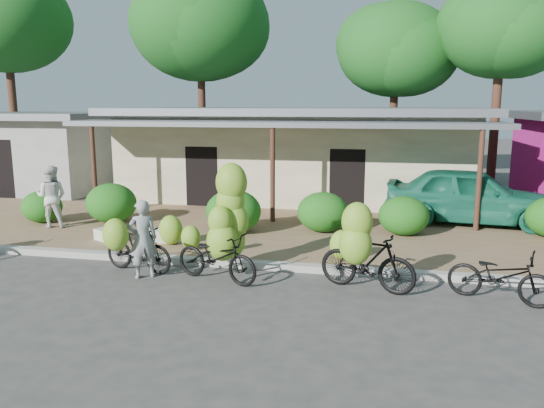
{
  "coord_description": "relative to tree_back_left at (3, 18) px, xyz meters",
  "views": [
    {
      "loc": [
        3.03,
        -8.64,
        3.45
      ],
      "look_at": [
        0.59,
        3.14,
        1.2
      ],
      "focal_mm": 35.0,
      "sensor_mm": 36.0,
      "label": 1
    }
  ],
  "objects": [
    {
      "name": "shop_grey",
      "position": [
        2.69,
        -2.12,
        -5.62
      ],
      "size": [
        7.0,
        6.0,
        3.15
      ],
      "color": "#A4A49F",
      "rests_on": "ground"
    },
    {
      "name": "curb",
      "position": [
        13.69,
        -11.11,
        -7.17
      ],
      "size": [
        60.0,
        0.25,
        0.15
      ],
      "primitive_type": "cube",
      "color": "#A8A399",
      "rests_on": "ground"
    },
    {
      "name": "shop_main",
      "position": [
        13.69,
        -2.18,
        -5.52
      ],
      "size": [
        13.0,
        8.5,
        3.35
      ],
      "color": "beige",
      "rests_on": "ground"
    },
    {
      "name": "sack_far",
      "position": [
        10.13,
        -10.01,
        -6.98
      ],
      "size": [
        0.84,
        0.69,
        0.28
      ],
      "primitive_type": "cube",
      "rotation": [
        0.0,
        0.0,
        -0.49
      ],
      "color": "silver",
      "rests_on": "sidewalk"
    },
    {
      "name": "bike_right",
      "position": [
        16.48,
        -12.15,
        -6.51
      ],
      "size": [
        1.95,
        1.41,
        1.79
      ],
      "rotation": [
        0.0,
        0.0,
        1.25
      ],
      "color": "black",
      "rests_on": "ground"
    },
    {
      "name": "bike_left",
      "position": [
        11.78,
        -11.93,
        -6.67
      ],
      "size": [
        1.72,
        1.27,
        1.27
      ],
      "rotation": [
        0.0,
        0.0,
        1.34
      ],
      "color": "black",
      "rests_on": "ground"
    },
    {
      "name": "loose_banana_b",
      "position": [
        12.43,
        -10.38,
        -6.83
      ],
      "size": [
        0.46,
        0.39,
        0.58
      ],
      "primitive_type": "ellipsoid",
      "color": "#86C030",
      "rests_on": "sidewalk"
    },
    {
      "name": "bystander",
      "position": [
        7.86,
        -8.91,
        -6.26
      ],
      "size": [
        0.95,
        0.8,
        1.71
      ],
      "primitive_type": "imported",
      "rotation": [
        0.0,
        0.0,
        3.35
      ],
      "color": "silver",
      "rests_on": "sidewalk"
    },
    {
      "name": "hedge_4",
      "position": [
        17.35,
        -7.91,
        -6.61
      ],
      "size": [
        1.3,
        1.17,
        1.02
      ],
      "primitive_type": "ellipsoid",
      "color": "#145413",
      "rests_on": "sidewalk"
    },
    {
      "name": "loose_banana_c",
      "position": [
        15.95,
        -10.51,
        -6.79
      ],
      "size": [
        0.54,
        0.45,
        0.67
      ],
      "primitive_type": "ellipsoid",
      "color": "#86C030",
      "rests_on": "sidewalk"
    },
    {
      "name": "tree_near_right",
      "position": [
        21.0,
        1.5,
        -0.79
      ],
      "size": [
        4.86,
        4.72,
        8.26
      ],
      "color": "#4F2D1F",
      "rests_on": "ground"
    },
    {
      "name": "bike_center",
      "position": [
        13.67,
        -11.85,
        -6.37
      ],
      "size": [
        1.99,
        1.41,
        2.32
      ],
      "rotation": [
        0.0,
        0.0,
        1.24
      ],
      "color": "black",
      "rests_on": "ground"
    },
    {
      "name": "hedge_1",
      "position": [
        9.19,
        -8.09,
        -6.55
      ],
      "size": [
        1.46,
        1.31,
        1.14
      ],
      "primitive_type": "ellipsoid",
      "color": "#145413",
      "rests_on": "sidewalk"
    },
    {
      "name": "tree_far_center",
      "position": [
        8.0,
        3.0,
        0.01
      ],
      "size": [
        6.55,
        6.54,
        9.76
      ],
      "color": "#4F2D1F",
      "rests_on": "ground"
    },
    {
      "name": "hedge_0",
      "position": [
        7.21,
        -8.46,
        -6.67
      ],
      "size": [
        1.17,
        1.05,
        0.91
      ],
      "primitive_type": "ellipsoid",
      "color": "#145413",
      "rests_on": "sidewalk"
    },
    {
      "name": "vendor",
      "position": [
        12.08,
        -12.17,
        -6.44
      ],
      "size": [
        0.7,
        0.65,
        1.61
      ],
      "primitive_type": "imported",
      "rotation": [
        0.0,
        0.0,
        3.74
      ],
      "color": "gray",
      "rests_on": "ground"
    },
    {
      "name": "hedge_3",
      "position": [
        15.25,
        -7.98,
        -6.59
      ],
      "size": [
        1.37,
        1.23,
        1.07
      ],
      "primitive_type": "ellipsoid",
      "color": "#145413",
      "rests_on": "sidewalk"
    },
    {
      "name": "ground",
      "position": [
        13.69,
        -13.11,
        -7.24
      ],
      "size": [
        100.0,
        100.0,
        0.0
      ],
      "primitive_type": "plane",
      "color": "#3D3B39",
      "rests_on": "ground"
    },
    {
      "name": "tree_back_left",
      "position": [
        0.0,
        0.0,
        0.0
      ],
      "size": [
        5.78,
        5.7,
        9.42
      ],
      "color": "#4F2D1F",
      "rests_on": "ground"
    },
    {
      "name": "loose_banana_a",
      "position": [
        11.8,
        -10.05,
        -6.76
      ],
      "size": [
        0.58,
        0.49,
        0.72
      ],
      "primitive_type": "ellipsoid",
      "color": "#86C030",
      "rests_on": "sidewalk"
    },
    {
      "name": "sidewalk",
      "position": [
        13.69,
        -8.11,
        -7.18
      ],
      "size": [
        60.0,
        6.0,
        0.12
      ],
      "primitive_type": "cube",
      "color": "#91724E",
      "rests_on": "ground"
    },
    {
      "name": "teal_van",
      "position": [
        19.24,
        -6.11,
        -6.32
      ],
      "size": [
        4.9,
        2.41,
        1.61
      ],
      "primitive_type": "imported",
      "rotation": [
        0.0,
        0.0,
        1.46
      ],
      "color": "#186C50",
      "rests_on": "sidewalk"
    },
    {
      "name": "hedge_2",
      "position": [
        12.95,
        -8.56,
        -6.55
      ],
      "size": [
        1.47,
        1.32,
        1.15
      ],
      "primitive_type": "ellipsoid",
      "color": "#145413",
      "rests_on": "sidewalk"
    },
    {
      "name": "tree_center_right",
      "position": [
        17.0,
        3.5,
        -1.25
      ],
      "size": [
        5.34,
        5.23,
        7.98
      ],
      "color": "#4F2D1F",
      "rests_on": "ground"
    },
    {
      "name": "bike_far_right",
      "position": [
        18.86,
        -12.14,
        -6.77
      ],
      "size": [
        1.91,
        1.2,
        0.95
      ],
      "rotation": [
        0.0,
        0.0,
        1.23
      ],
      "color": "black",
      "rests_on": "ground"
    },
    {
      "name": "sack_near",
      "position": [
        11.5,
        -9.83,
        -6.97
      ],
      "size": [
        0.91,
        0.55,
        0.3
      ],
      "primitive_type": "cube",
      "rotation": [
        0.0,
        0.0,
        0.18
      ],
      "color": "silver",
      "rests_on": "sidewalk"
    }
  ]
}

